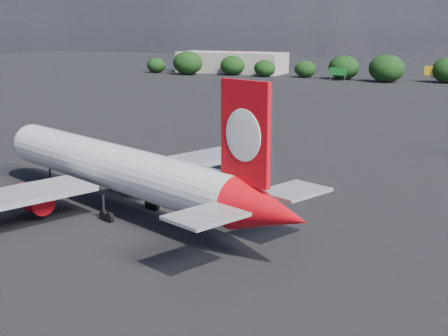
% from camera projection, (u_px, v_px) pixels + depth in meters
% --- Properties ---
extents(ground, '(500.00, 500.00, 0.00)m').
position_uv_depth(ground, '(260.00, 145.00, 102.95)').
color(ground, black).
rests_on(ground, ground).
extents(qantas_airliner, '(45.45, 43.72, 15.36)m').
position_uv_depth(qantas_airliner, '(124.00, 171.00, 65.28)').
color(qantas_airliner, white).
rests_on(qantas_airliner, ground).
extents(terminal_building, '(42.00, 16.00, 8.00)m').
position_uv_depth(terminal_building, '(232.00, 62.00, 245.18)').
color(terminal_building, '#A1998B').
rests_on(terminal_building, ground).
extents(highway_sign, '(6.00, 0.30, 4.50)m').
position_uv_depth(highway_sign, '(338.00, 72.00, 211.88)').
color(highway_sign, '#135F1F').
rests_on(highway_sign, ground).
extents(billboard_yellow, '(5.00, 0.30, 5.50)m').
position_uv_depth(billboard_yellow, '(432.00, 71.00, 204.60)').
color(billboard_yellow, gold).
rests_on(billboard_yellow, ground).
extents(horizon_treeline, '(205.64, 17.77, 9.28)m').
position_uv_depth(horizon_treeline, '(443.00, 71.00, 201.73)').
color(horizon_treeline, black).
rests_on(horizon_treeline, ground).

